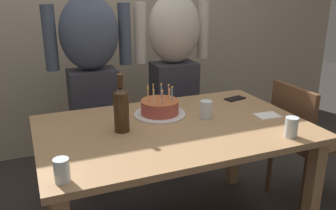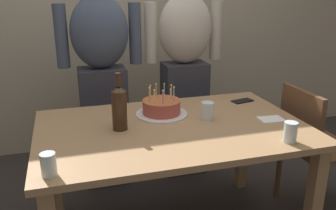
# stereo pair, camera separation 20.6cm
# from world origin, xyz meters

# --- Properties ---
(back_wall) EXTENTS (5.20, 0.10, 2.60)m
(back_wall) POSITION_xyz_m (0.00, 1.55, 1.30)
(back_wall) COLOR tan
(back_wall) RESTS_ON ground_plane
(dining_table) EXTENTS (1.50, 0.96, 0.74)m
(dining_table) POSITION_xyz_m (0.00, 0.00, 0.64)
(dining_table) COLOR #A37A51
(dining_table) RESTS_ON ground_plane
(birthday_cake) EXTENTS (0.31, 0.31, 0.18)m
(birthday_cake) POSITION_xyz_m (-0.01, 0.19, 0.78)
(birthday_cake) COLOR white
(birthday_cake) RESTS_ON dining_table
(water_glass_near) EXTENTS (0.07, 0.07, 0.11)m
(water_glass_near) POSITION_xyz_m (0.50, -0.37, 0.79)
(water_glass_near) COLOR silver
(water_glass_near) RESTS_ON dining_table
(water_glass_far) EXTENTS (0.07, 0.07, 0.10)m
(water_glass_far) POSITION_xyz_m (-0.66, -0.39, 0.79)
(water_glass_far) COLOR silver
(water_glass_far) RESTS_ON dining_table
(water_glass_side) EXTENTS (0.07, 0.07, 0.11)m
(water_glass_side) POSITION_xyz_m (0.23, 0.04, 0.79)
(water_glass_side) COLOR silver
(water_glass_side) RESTS_ON dining_table
(wine_bottle) EXTENTS (0.08, 0.08, 0.32)m
(wine_bottle) POSITION_xyz_m (-0.29, 0.04, 0.87)
(wine_bottle) COLOR #382314
(wine_bottle) RESTS_ON dining_table
(cell_phone) EXTENTS (0.16, 0.10, 0.01)m
(cell_phone) POSITION_xyz_m (0.59, 0.29, 0.74)
(cell_phone) COLOR black
(cell_phone) RESTS_ON dining_table
(napkin_stack) EXTENTS (0.15, 0.12, 0.01)m
(napkin_stack) POSITION_xyz_m (0.58, -0.08, 0.74)
(napkin_stack) COLOR white
(napkin_stack) RESTS_ON dining_table
(person_man_bearded) EXTENTS (0.61, 0.27, 1.66)m
(person_man_bearded) POSITION_xyz_m (-0.30, 0.79, 0.87)
(person_man_bearded) COLOR #33333D
(person_man_bearded) RESTS_ON ground_plane
(person_woman_cardigan) EXTENTS (0.61, 0.27, 1.66)m
(person_woman_cardigan) POSITION_xyz_m (0.34, 0.79, 0.87)
(person_woman_cardigan) COLOR #33333D
(person_woman_cardigan) RESTS_ON ground_plane
(dining_chair) EXTENTS (0.42, 0.42, 0.87)m
(dining_chair) POSITION_xyz_m (0.96, 0.01, 0.52)
(dining_chair) COLOR brown
(dining_chair) RESTS_ON ground_plane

